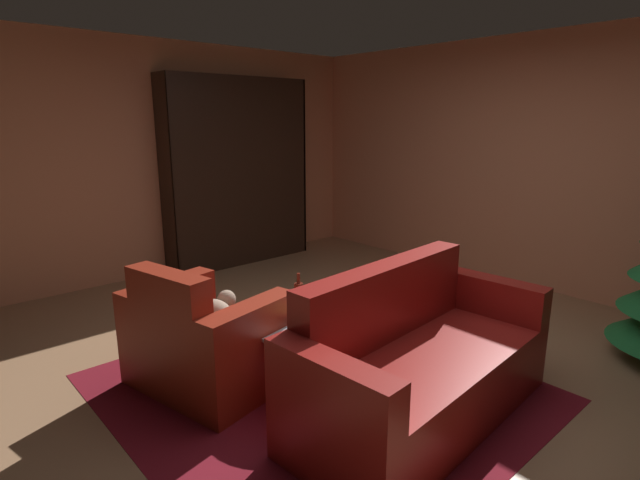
% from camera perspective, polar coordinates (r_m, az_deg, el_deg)
% --- Properties ---
extents(ground_plane, '(7.64, 7.64, 0.00)m').
position_cam_1_polar(ground_plane, '(3.76, 5.74, -14.33)').
color(ground_plane, '#9A6F4D').
extents(wall_back, '(6.48, 0.06, 2.62)m').
position_cam_1_polar(wall_back, '(5.60, 24.92, 7.85)').
color(wall_back, tan).
rests_on(wall_back, ground).
extents(wall_left, '(0.06, 5.37, 2.62)m').
position_cam_1_polar(wall_left, '(5.97, -17.57, 8.78)').
color(wall_left, tan).
rests_on(wall_left, ground).
extents(area_rug, '(2.61, 2.43, 0.01)m').
position_cam_1_polar(area_rug, '(3.48, -0.39, -16.63)').
color(area_rug, maroon).
rests_on(area_rug, ground).
extents(bookshelf_unit, '(0.35, 1.87, 2.25)m').
position_cam_1_polar(bookshelf_unit, '(6.24, -8.48, 7.80)').
color(bookshelf_unit, black).
rests_on(bookshelf_unit, ground).
extents(armchair_red, '(1.10, 0.92, 0.87)m').
position_cam_1_polar(armchair_red, '(3.48, -13.20, -11.37)').
color(armchair_red, maroon).
rests_on(armchair_red, ground).
extents(couch_red, '(0.90, 1.86, 0.91)m').
position_cam_1_polar(couch_red, '(3.14, 11.19, -14.13)').
color(couch_red, maroon).
rests_on(couch_red, ground).
extents(coffee_table, '(0.79, 0.79, 0.45)m').
position_cam_1_polar(coffee_table, '(3.34, -0.85, -10.09)').
color(coffee_table, black).
rests_on(coffee_table, ground).
extents(book_stack_on_table, '(0.24, 0.20, 0.08)m').
position_cam_1_polar(book_stack_on_table, '(3.24, -1.15, -9.36)').
color(book_stack_on_table, '#3A4389').
rests_on(book_stack_on_table, coffee_table).
extents(bottle_on_table, '(0.06, 0.06, 0.28)m').
position_cam_1_polar(bottle_on_table, '(3.46, -2.47, -6.53)').
color(bottle_on_table, '#551D13').
rests_on(bottle_on_table, coffee_table).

